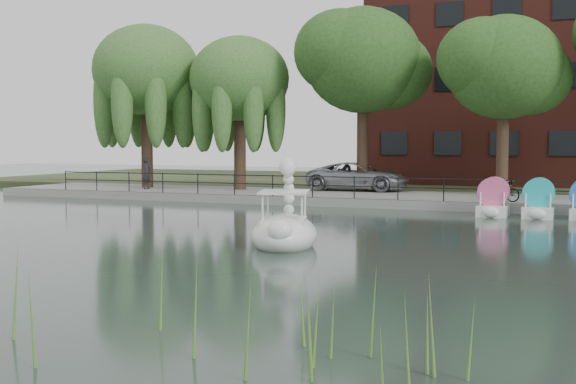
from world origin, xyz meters
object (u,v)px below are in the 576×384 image
Objects in this scene: swan_boat at (285,227)px; bicycle at (500,190)px; pedestrian at (147,171)px; minivan at (358,174)px.

bicycle is at bearing 54.25° from swan_boat.
pedestrian is 19.98m from swan_boat.
minivan is 8.74m from bicycle.
pedestrian is at bearing 104.89° from bicycle.
pedestrian is 0.60× the size of swan_boat.
minivan is 3.09× the size of pedestrian.
minivan is 11.32m from pedestrian.
pedestrian is at bearing 117.55° from swan_boat.
minivan is at bearing -76.27° from pedestrian.
swan_boat reaches higher than minivan.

